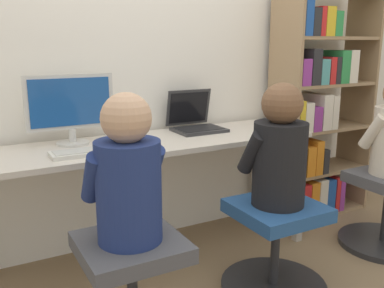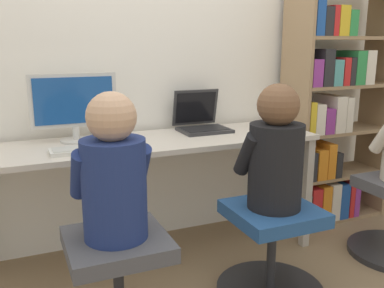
{
  "view_description": "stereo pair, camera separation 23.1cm",
  "coord_description": "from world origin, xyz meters",
  "px_view_note": "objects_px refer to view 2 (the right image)",
  "views": [
    {
      "loc": [
        -0.95,
        -1.97,
        1.32
      ],
      "look_at": [
        0.18,
        0.09,
        0.75
      ],
      "focal_mm": 40.0,
      "sensor_mm": 36.0,
      "label": 1
    },
    {
      "loc": [
        -0.75,
        -2.07,
        1.32
      ],
      "look_at": [
        0.18,
        0.09,
        0.75
      ],
      "focal_mm": 40.0,
      "sensor_mm": 36.0,
      "label": 2
    }
  ],
  "objects_px": {
    "person_at_monitor": "(114,174)",
    "office_chair_right": "(271,251)",
    "desktop_monitor": "(74,106)",
    "office_chair_left": "(119,287)",
    "laptop": "(201,122)",
    "keyboard": "(90,149)",
    "person_at_laptop": "(276,153)",
    "bookshelf": "(330,119)"
  },
  "relations": [
    {
      "from": "person_at_monitor",
      "to": "office_chair_right",
      "type": "bearing_deg",
      "value": 1.2
    },
    {
      "from": "desktop_monitor",
      "to": "person_at_monitor",
      "type": "bearing_deg",
      "value": -87.13
    },
    {
      "from": "desktop_monitor",
      "to": "office_chair_right",
      "type": "bearing_deg",
      "value": -41.36
    },
    {
      "from": "office_chair_left",
      "to": "person_at_monitor",
      "type": "bearing_deg",
      "value": 90.0
    },
    {
      "from": "laptop",
      "to": "office_chair_left",
      "type": "height_order",
      "value": "laptop"
    },
    {
      "from": "desktop_monitor",
      "to": "keyboard",
      "type": "bearing_deg",
      "value": -83.57
    },
    {
      "from": "desktop_monitor",
      "to": "laptop",
      "type": "xyz_separation_m",
      "value": [
        0.8,
        0.01,
        -0.15
      ]
    },
    {
      "from": "person_at_laptop",
      "to": "keyboard",
      "type": "bearing_deg",
      "value": 149.3
    },
    {
      "from": "desktop_monitor",
      "to": "laptop",
      "type": "height_order",
      "value": "desktop_monitor"
    },
    {
      "from": "office_chair_left",
      "to": "bookshelf",
      "type": "xyz_separation_m",
      "value": [
        1.76,
        0.72,
        0.52
      ]
    },
    {
      "from": "office_chair_left",
      "to": "office_chair_right",
      "type": "relative_size",
      "value": 1.0
    },
    {
      "from": "keyboard",
      "to": "desktop_monitor",
      "type": "bearing_deg",
      "value": 96.43
    },
    {
      "from": "desktop_monitor",
      "to": "person_at_monitor",
      "type": "xyz_separation_m",
      "value": [
        0.04,
        -0.77,
        -0.18
      ]
    },
    {
      "from": "desktop_monitor",
      "to": "person_at_monitor",
      "type": "relative_size",
      "value": 0.77
    },
    {
      "from": "keyboard",
      "to": "person_at_monitor",
      "type": "xyz_separation_m",
      "value": [
        0.01,
        -0.51,
        0.01
      ]
    },
    {
      "from": "person_at_laptop",
      "to": "person_at_monitor",
      "type": "bearing_deg",
      "value": -178.53
    },
    {
      "from": "desktop_monitor",
      "to": "laptop",
      "type": "distance_m",
      "value": 0.82
    },
    {
      "from": "desktop_monitor",
      "to": "office_chair_left",
      "type": "height_order",
      "value": "desktop_monitor"
    },
    {
      "from": "keyboard",
      "to": "office_chair_left",
      "type": "distance_m",
      "value": 0.73
    },
    {
      "from": "keyboard",
      "to": "office_chair_right",
      "type": "relative_size",
      "value": 0.71
    },
    {
      "from": "bookshelf",
      "to": "person_at_laptop",
      "type": "bearing_deg",
      "value": -143.35
    },
    {
      "from": "keyboard",
      "to": "bookshelf",
      "type": "distance_m",
      "value": 1.78
    },
    {
      "from": "keyboard",
      "to": "person_at_monitor",
      "type": "bearing_deg",
      "value": -88.94
    },
    {
      "from": "desktop_monitor",
      "to": "office_chair_right",
      "type": "distance_m",
      "value": 1.35
    },
    {
      "from": "desktop_monitor",
      "to": "person_at_laptop",
      "type": "xyz_separation_m",
      "value": [
        0.86,
        -0.75,
        -0.18
      ]
    },
    {
      "from": "office_chair_left",
      "to": "person_at_laptop",
      "type": "relative_size",
      "value": 0.91
    },
    {
      "from": "laptop",
      "to": "office_chair_right",
      "type": "bearing_deg",
      "value": -85.7
    },
    {
      "from": "office_chair_left",
      "to": "bookshelf",
      "type": "distance_m",
      "value": 1.97
    },
    {
      "from": "keyboard",
      "to": "person_at_laptop",
      "type": "xyz_separation_m",
      "value": [
        0.83,
        -0.49,
        0.01
      ]
    },
    {
      "from": "office_chair_right",
      "to": "bookshelf",
      "type": "xyz_separation_m",
      "value": [
        0.94,
        0.7,
        0.52
      ]
    },
    {
      "from": "laptop",
      "to": "office_chair_left",
      "type": "xyz_separation_m",
      "value": [
        -0.76,
        -0.79,
        -0.56
      ]
    },
    {
      "from": "office_chair_left",
      "to": "person_at_laptop",
      "type": "bearing_deg",
      "value": 1.75
    },
    {
      "from": "person_at_laptop",
      "to": "bookshelf",
      "type": "height_order",
      "value": "bookshelf"
    },
    {
      "from": "desktop_monitor",
      "to": "person_at_laptop",
      "type": "height_order",
      "value": "desktop_monitor"
    },
    {
      "from": "office_chair_right",
      "to": "bookshelf",
      "type": "distance_m",
      "value": 1.28
    },
    {
      "from": "keyboard",
      "to": "person_at_monitor",
      "type": "relative_size",
      "value": 0.65
    },
    {
      "from": "office_chair_right",
      "to": "keyboard",
      "type": "bearing_deg",
      "value": 149.1
    },
    {
      "from": "person_at_laptop",
      "to": "desktop_monitor",
      "type": "bearing_deg",
      "value": 138.79
    },
    {
      "from": "office_chair_right",
      "to": "person_at_monitor",
      "type": "relative_size",
      "value": 0.91
    },
    {
      "from": "laptop",
      "to": "keyboard",
      "type": "bearing_deg",
      "value": -160.45
    },
    {
      "from": "office_chair_left",
      "to": "office_chair_right",
      "type": "distance_m",
      "value": 0.82
    },
    {
      "from": "office_chair_left",
      "to": "person_at_monitor",
      "type": "distance_m",
      "value": 0.53
    }
  ]
}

